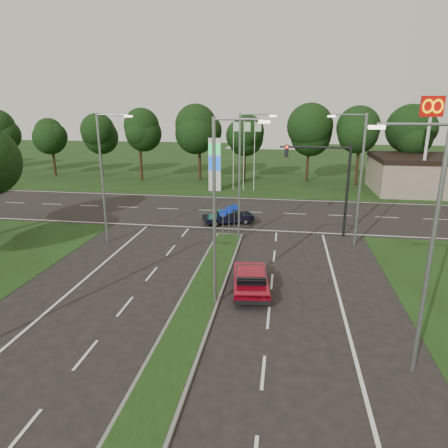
# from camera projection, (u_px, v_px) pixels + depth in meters

# --- Properties ---
(ground) EXTENTS (160.00, 160.00, 0.00)m
(ground) POSITION_uv_depth(u_px,v_px,m) (164.00, 380.00, 14.30)
(ground) COLOR black
(ground) RESTS_ON ground
(verge_far) EXTENTS (160.00, 50.00, 0.02)m
(verge_far) POSITION_uv_depth(u_px,v_px,m) (262.00, 165.00, 66.40)
(verge_far) COLOR black
(verge_far) RESTS_ON ground
(cross_road) EXTENTS (160.00, 12.00, 0.02)m
(cross_road) POSITION_uv_depth(u_px,v_px,m) (240.00, 212.00, 37.04)
(cross_road) COLOR black
(cross_road) RESTS_ON ground
(median_kerb) EXTENTS (2.00, 26.00, 0.12)m
(median_kerb) POSITION_uv_depth(u_px,v_px,m) (190.00, 322.00, 18.07)
(median_kerb) COLOR slate
(median_kerb) RESTS_ON ground
(commercial_building) EXTENTS (16.00, 9.00, 4.00)m
(commercial_building) POSITION_uv_depth(u_px,v_px,m) (448.00, 175.00, 44.60)
(commercial_building) COLOR gray
(commercial_building) RESTS_ON ground
(streetlight_median_near) EXTENTS (2.53, 0.22, 9.00)m
(streetlight_median_near) POSITION_uv_depth(u_px,v_px,m) (219.00, 205.00, 18.39)
(streetlight_median_near) COLOR gray
(streetlight_median_near) RESTS_ON ground
(streetlight_median_far) EXTENTS (2.53, 0.22, 9.00)m
(streetlight_median_far) POSITION_uv_depth(u_px,v_px,m) (242.00, 171.00, 27.86)
(streetlight_median_far) COLOR gray
(streetlight_median_far) RESTS_ON ground
(streetlight_left_far) EXTENTS (2.53, 0.22, 9.00)m
(streetlight_left_far) POSITION_uv_depth(u_px,v_px,m) (104.00, 172.00, 27.34)
(streetlight_left_far) COLOR gray
(streetlight_left_far) RESTS_ON ground
(streetlight_right_far) EXTENTS (2.53, 0.22, 9.00)m
(streetlight_right_far) POSITION_uv_depth(u_px,v_px,m) (358.00, 174.00, 26.72)
(streetlight_right_far) COLOR gray
(streetlight_right_far) RESTS_ON ground
(streetlight_right_near) EXTENTS (2.53, 0.22, 9.00)m
(streetlight_right_near) POSITION_uv_depth(u_px,v_px,m) (426.00, 241.00, 13.46)
(streetlight_right_near) COLOR gray
(streetlight_right_near) RESTS_ON ground
(traffic_signal) EXTENTS (5.10, 0.42, 7.00)m
(traffic_signal) POSITION_uv_depth(u_px,v_px,m) (330.00, 175.00, 28.97)
(traffic_signal) COLOR black
(traffic_signal) RESTS_ON ground
(median_signs) EXTENTS (1.16, 1.76, 2.38)m
(median_signs) POSITION_uv_depth(u_px,v_px,m) (229.00, 215.00, 29.35)
(median_signs) COLOR gray
(median_signs) RESTS_ON ground
(gas_pylon) EXTENTS (5.80, 1.26, 8.00)m
(gas_pylon) POSITION_uv_depth(u_px,v_px,m) (217.00, 163.00, 45.25)
(gas_pylon) COLOR silver
(gas_pylon) RESTS_ON ground
(mcdonalds_sign) EXTENTS (2.20, 0.47, 10.40)m
(mcdonalds_sign) POSITION_uv_depth(u_px,v_px,m) (430.00, 121.00, 39.67)
(mcdonalds_sign) COLOR silver
(mcdonalds_sign) RESTS_ON ground
(treeline_far) EXTENTS (6.00, 6.00, 9.90)m
(treeline_far) POSITION_uv_depth(u_px,v_px,m) (256.00, 127.00, 50.17)
(treeline_far) COLOR black
(treeline_far) RESTS_ON ground
(red_sedan) EXTENTS (2.29, 4.50, 1.19)m
(red_sedan) POSITION_uv_depth(u_px,v_px,m) (251.00, 280.00, 21.05)
(red_sedan) COLOR maroon
(red_sedan) RESTS_ON ground
(navy_sedan) EXTENTS (4.34, 3.09, 1.10)m
(navy_sedan) POSITION_uv_depth(u_px,v_px,m) (228.00, 217.00, 33.17)
(navy_sedan) COLOR black
(navy_sedan) RESTS_ON ground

